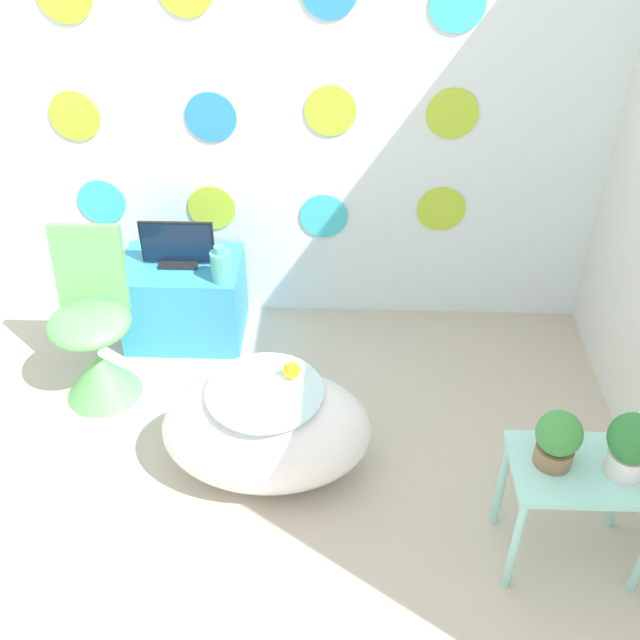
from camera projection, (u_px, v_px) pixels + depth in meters
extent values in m
cube|color=white|center=(263.00, 74.00, 3.39)|extent=(4.29, 0.04, 2.60)
cylinder|color=#3DC6D6|center=(102.00, 202.00, 3.79)|extent=(0.24, 0.01, 0.24)
cylinder|color=#B2D633|center=(212.00, 208.00, 3.78)|extent=(0.24, 0.01, 0.24)
cylinder|color=#3DC6D6|center=(324.00, 216.00, 3.79)|extent=(0.24, 0.01, 0.24)
cylinder|color=#B2D633|center=(441.00, 209.00, 3.74)|extent=(0.24, 0.01, 0.24)
cylinder|color=#B2D633|center=(75.00, 116.00, 3.51)|extent=(0.24, 0.01, 0.24)
cylinder|color=#2D8CE0|center=(211.00, 117.00, 3.49)|extent=(0.24, 0.01, 0.24)
cylinder|color=#B2D633|center=(330.00, 111.00, 3.46)|extent=(0.24, 0.01, 0.24)
cylinder|color=#B2D633|center=(452.00, 114.00, 3.44)|extent=(0.24, 0.01, 0.24)
cylinder|color=#3DC6D6|center=(458.00, 4.00, 3.15)|extent=(0.24, 0.01, 0.24)
ellipsoid|color=white|center=(267.00, 429.00, 3.09)|extent=(0.87, 0.58, 0.46)
cylinder|color=#B2DBEA|center=(265.00, 391.00, 2.96)|extent=(0.47, 0.47, 0.01)
sphere|color=yellow|center=(292.00, 370.00, 2.98)|extent=(0.07, 0.07, 0.07)
sphere|color=yellow|center=(291.00, 367.00, 2.95)|extent=(0.04, 0.04, 0.04)
cone|color=orange|center=(291.00, 371.00, 2.94)|extent=(0.02, 0.02, 0.02)
cone|color=#66C166|center=(101.00, 374.00, 3.54)|extent=(0.36, 0.36, 0.23)
ellipsoid|color=#66C166|center=(89.00, 323.00, 3.35)|extent=(0.37, 0.37, 0.13)
cube|color=#66C166|center=(89.00, 268.00, 3.34)|extent=(0.32, 0.09, 0.41)
cube|color=#389ED6|center=(185.00, 299.00, 3.85)|extent=(0.59, 0.42, 0.44)
cube|color=white|center=(175.00, 311.00, 3.64)|extent=(0.50, 0.01, 0.12)
cube|color=black|center=(180.00, 262.00, 3.71)|extent=(0.19, 0.12, 0.02)
cube|color=black|center=(177.00, 242.00, 3.64)|extent=(0.36, 0.01, 0.22)
cube|color=#0F1E38|center=(177.00, 243.00, 3.64)|extent=(0.34, 0.01, 0.20)
cylinder|color=#51B2AD|center=(221.00, 266.00, 3.55)|extent=(0.10, 0.10, 0.15)
cylinder|color=#51B2AD|center=(219.00, 249.00, 3.49)|extent=(0.05, 0.05, 0.03)
cube|color=#99E0D8|center=(585.00, 469.00, 2.60)|extent=(0.51, 0.34, 0.02)
cylinder|color=#99E0D8|center=(515.00, 546.00, 2.63)|extent=(0.03, 0.03, 0.46)
cylinder|color=#99E0D8|center=(502.00, 482.00, 2.86)|extent=(0.03, 0.03, 0.46)
cylinder|color=#99E0D8|center=(623.00, 485.00, 2.85)|extent=(0.03, 0.03, 0.46)
cylinder|color=#8C6B4C|center=(553.00, 455.00, 2.58)|extent=(0.13, 0.13, 0.07)
sphere|color=#3D8E42|center=(559.00, 433.00, 2.52)|extent=(0.16, 0.16, 0.16)
cylinder|color=white|center=(625.00, 463.00, 2.54)|extent=(0.13, 0.13, 0.10)
sphere|color=#2D7A38|center=(634.00, 438.00, 2.47)|extent=(0.17, 0.17, 0.17)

